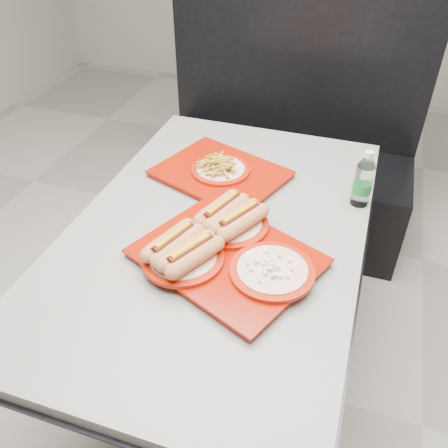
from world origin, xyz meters
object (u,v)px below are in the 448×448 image
(tray_near, at_px, (223,248))
(tray_far, at_px, (221,171))
(diner_table, at_px, (218,265))
(booth_bench, at_px, (285,157))
(water_bottle, at_px, (363,182))

(tray_near, height_order, tray_far, tray_near)
(diner_table, bearing_deg, tray_near, -65.43)
(booth_bench, bearing_deg, water_bottle, -63.54)
(tray_near, xyz_separation_m, water_bottle, (0.35, 0.40, 0.05))
(tray_far, bearing_deg, water_bottle, -0.90)
(diner_table, distance_m, booth_bench, 1.11)
(diner_table, xyz_separation_m, booth_bench, (0.00, 1.09, -0.18))
(water_bottle, bearing_deg, booth_bench, 116.46)
(diner_table, xyz_separation_m, water_bottle, (0.41, 0.27, 0.25))
(tray_near, height_order, water_bottle, water_bottle)
(diner_table, height_order, booth_bench, booth_bench)
(booth_bench, height_order, tray_near, booth_bench)
(diner_table, height_order, tray_near, tray_near)
(tray_near, bearing_deg, diner_table, 114.57)
(tray_far, distance_m, water_bottle, 0.50)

